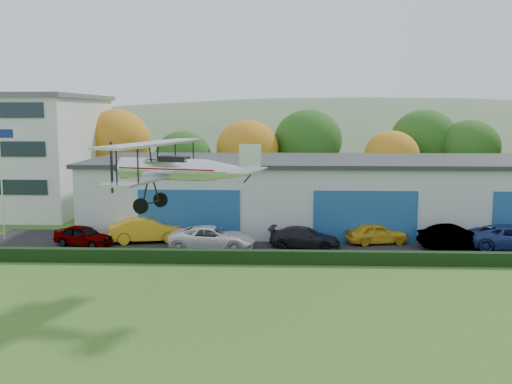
{
  "coord_description": "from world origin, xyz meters",
  "views": [
    {
      "loc": [
        -0.74,
        -17.84,
        8.89
      ],
      "look_at": [
        -1.98,
        11.93,
        4.84
      ],
      "focal_mm": 41.62,
      "sensor_mm": 36.0,
      "label": 1
    }
  ],
  "objects_px": {
    "biplane": "(176,167)",
    "car_1": "(147,230)",
    "flagpole": "(2,172)",
    "car_5": "(456,237)",
    "hangar": "(354,193)",
    "car_3": "(305,237)",
    "car_2": "(212,238)",
    "car_4": "(377,234)",
    "car_0": "(83,236)"
  },
  "relations": [
    {
      "from": "biplane",
      "to": "car_1",
      "type": "bearing_deg",
      "value": 124.17
    },
    {
      "from": "flagpole",
      "to": "biplane",
      "type": "height_order",
      "value": "flagpole"
    },
    {
      "from": "flagpole",
      "to": "car_5",
      "type": "relative_size",
      "value": 1.73
    },
    {
      "from": "hangar",
      "to": "biplane",
      "type": "height_order",
      "value": "biplane"
    },
    {
      "from": "car_1",
      "to": "car_3",
      "type": "xyz_separation_m",
      "value": [
        10.67,
        -1.24,
        -0.17
      ]
    },
    {
      "from": "car_2",
      "to": "car_1",
      "type": "bearing_deg",
      "value": 67.11
    },
    {
      "from": "car_3",
      "to": "car_4",
      "type": "relative_size",
      "value": 1.14
    },
    {
      "from": "car_1",
      "to": "biplane",
      "type": "relative_size",
      "value": 0.58
    },
    {
      "from": "car_0",
      "to": "hangar",
      "type": "bearing_deg",
      "value": -47.08
    },
    {
      "from": "flagpole",
      "to": "car_3",
      "type": "height_order",
      "value": "flagpole"
    },
    {
      "from": "car_4",
      "to": "car_5",
      "type": "xyz_separation_m",
      "value": [
        4.86,
        -1.29,
        0.07
      ]
    },
    {
      "from": "car_5",
      "to": "flagpole",
      "type": "bearing_deg",
      "value": 83.48
    },
    {
      "from": "car_5",
      "to": "hangar",
      "type": "bearing_deg",
      "value": 32.97
    },
    {
      "from": "car_0",
      "to": "car_1",
      "type": "bearing_deg",
      "value": -50.88
    },
    {
      "from": "flagpole",
      "to": "car_2",
      "type": "height_order",
      "value": "flagpole"
    },
    {
      "from": "car_5",
      "to": "biplane",
      "type": "xyz_separation_m",
      "value": [
        -16.26,
        -10.74,
        5.5
      ]
    },
    {
      "from": "car_1",
      "to": "car_3",
      "type": "height_order",
      "value": "car_1"
    },
    {
      "from": "car_2",
      "to": "biplane",
      "type": "bearing_deg",
      "value": 179.08
    },
    {
      "from": "flagpole",
      "to": "biplane",
      "type": "xyz_separation_m",
      "value": [
        14.25,
        -12.4,
        1.52
      ]
    },
    {
      "from": "hangar",
      "to": "biplane",
      "type": "relative_size",
      "value": 4.65
    },
    {
      "from": "car_3",
      "to": "car_4",
      "type": "distance_m",
      "value": 5.08
    },
    {
      "from": "hangar",
      "to": "car_4",
      "type": "distance_m",
      "value": 6.67
    },
    {
      "from": "car_3",
      "to": "car_5",
      "type": "distance_m",
      "value": 9.77
    },
    {
      "from": "flagpole",
      "to": "car_5",
      "type": "distance_m",
      "value": 30.81
    },
    {
      "from": "car_4",
      "to": "biplane",
      "type": "distance_m",
      "value": 17.48
    },
    {
      "from": "car_0",
      "to": "biplane",
      "type": "distance_m",
      "value": 14.47
    },
    {
      "from": "hangar",
      "to": "car_2",
      "type": "bearing_deg",
      "value": -139.53
    },
    {
      "from": "car_5",
      "to": "car_0",
      "type": "bearing_deg",
      "value": 86.99
    },
    {
      "from": "car_0",
      "to": "car_2",
      "type": "xyz_separation_m",
      "value": [
        8.67,
        -0.83,
        0.08
      ]
    },
    {
      "from": "car_3",
      "to": "car_5",
      "type": "bearing_deg",
      "value": -78.9
    },
    {
      "from": "car_4",
      "to": "biplane",
      "type": "height_order",
      "value": "biplane"
    },
    {
      "from": "car_1",
      "to": "car_5",
      "type": "height_order",
      "value": "car_1"
    },
    {
      "from": "car_0",
      "to": "car_4",
      "type": "height_order",
      "value": "car_4"
    },
    {
      "from": "car_4",
      "to": "car_0",
      "type": "bearing_deg",
      "value": 82.04
    },
    {
      "from": "car_1",
      "to": "hangar",
      "type": "bearing_deg",
      "value": -78.68
    },
    {
      "from": "car_1",
      "to": "car_5",
      "type": "bearing_deg",
      "value": -105.54
    },
    {
      "from": "flagpole",
      "to": "car_1",
      "type": "distance_m",
      "value": 10.81
    },
    {
      "from": "car_5",
      "to": "car_4",
      "type": "bearing_deg",
      "value": 71.75
    },
    {
      "from": "car_0",
      "to": "car_4",
      "type": "relative_size",
      "value": 0.99
    },
    {
      "from": "car_4",
      "to": "hangar",
      "type": "bearing_deg",
      "value": -5.38
    },
    {
      "from": "car_2",
      "to": "car_3",
      "type": "height_order",
      "value": "car_2"
    },
    {
      "from": "hangar",
      "to": "car_5",
      "type": "height_order",
      "value": "hangar"
    },
    {
      "from": "car_4",
      "to": "car_2",
      "type": "bearing_deg",
      "value": 89.65
    },
    {
      "from": "hangar",
      "to": "flagpole",
      "type": "distance_m",
      "value": 25.68
    },
    {
      "from": "car_4",
      "to": "car_5",
      "type": "height_order",
      "value": "car_5"
    },
    {
      "from": "flagpole",
      "to": "car_3",
      "type": "bearing_deg",
      "value": -4.73
    },
    {
      "from": "car_5",
      "to": "biplane",
      "type": "relative_size",
      "value": 0.53
    },
    {
      "from": "hangar",
      "to": "car_0",
      "type": "distance_m",
      "value": 20.44
    },
    {
      "from": "car_0",
      "to": "biplane",
      "type": "xyz_separation_m",
      "value": [
        8.16,
        -10.57,
        5.57
      ]
    },
    {
      "from": "hangar",
      "to": "car_5",
      "type": "relative_size",
      "value": 8.77
    }
  ]
}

